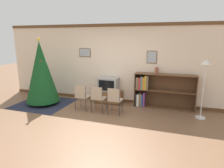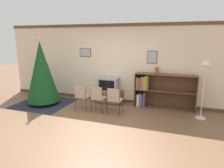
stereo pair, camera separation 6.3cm
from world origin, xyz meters
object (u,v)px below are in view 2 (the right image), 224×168
(television, at_px, (109,84))
(standing_lamp, at_px, (205,74))
(tv_console, at_px, (109,97))
(christmas_tree, at_px, (42,72))
(bookshelf, at_px, (154,91))
(folding_chair_center, at_px, (98,98))
(folding_chair_left, at_px, (82,96))
(vase, at_px, (157,71))
(folding_chair_right, at_px, (114,99))

(television, distance_m, standing_lamp, 3.04)
(tv_console, bearing_deg, christmas_tree, -158.86)
(bookshelf, height_order, standing_lamp, standing_lamp)
(television, xyz_separation_m, folding_chair_center, (0.00, -0.98, -0.20))
(folding_chair_left, xyz_separation_m, standing_lamp, (3.48, 0.52, 0.80))
(folding_chair_left, xyz_separation_m, vase, (2.14, 1.03, 0.75))
(tv_console, distance_m, television, 0.45)
(television, bearing_deg, standing_lamp, -8.89)
(folding_chair_right, relative_size, standing_lamp, 0.49)
(folding_chair_center, bearing_deg, tv_console, 90.00)
(folding_chair_left, height_order, folding_chair_center, same)
(christmas_tree, xyz_separation_m, tv_console, (2.10, 0.81, -0.90))
(vase, bearing_deg, standing_lamp, -20.77)
(television, distance_m, bookshelf, 1.56)
(tv_console, bearing_deg, vase, 1.61)
(christmas_tree, relative_size, tv_console, 2.35)
(folding_chair_center, height_order, standing_lamp, standing_lamp)
(folding_chair_left, relative_size, folding_chair_right, 1.00)
(folding_chair_center, xyz_separation_m, vase, (1.60, 1.03, 0.75))
(television, height_order, folding_chair_center, television)
(television, distance_m, folding_chair_right, 1.13)
(tv_console, height_order, standing_lamp, standing_lamp)
(folding_chair_left, distance_m, bookshelf, 2.34)
(christmas_tree, height_order, television, christmas_tree)
(tv_console, height_order, bookshelf, bookshelf)
(folding_chair_center, relative_size, standing_lamp, 0.49)
(television, bearing_deg, folding_chair_center, -90.00)
(tv_console, height_order, folding_chair_left, folding_chair_left)
(television, relative_size, folding_chair_right, 0.81)
(folding_chair_left, relative_size, standing_lamp, 0.49)
(folding_chair_right, bearing_deg, folding_chair_left, 180.00)
(folding_chair_right, bearing_deg, tv_console, 118.66)
(folding_chair_left, relative_size, bookshelf, 0.43)
(christmas_tree, xyz_separation_m, standing_lamp, (5.05, 0.35, 0.16))
(folding_chair_center, bearing_deg, folding_chair_left, 180.00)
(christmas_tree, distance_m, folding_chair_left, 1.70)
(folding_chair_center, distance_m, vase, 2.05)
(folding_chair_left, bearing_deg, standing_lamp, 8.49)
(tv_console, relative_size, television, 1.42)
(christmas_tree, bearing_deg, standing_lamp, 3.97)
(christmas_tree, xyz_separation_m, folding_chair_right, (2.64, -0.17, -0.65))
(tv_console, bearing_deg, standing_lamp, -8.94)
(christmas_tree, bearing_deg, tv_console, 21.14)
(standing_lamp, bearing_deg, bookshelf, 159.25)
(folding_chair_center, height_order, vase, vase)
(tv_console, height_order, television, television)
(standing_lamp, bearing_deg, tv_console, 171.06)
(christmas_tree, distance_m, bookshelf, 3.80)
(christmas_tree, height_order, standing_lamp, christmas_tree)
(christmas_tree, relative_size, folding_chair_left, 2.72)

